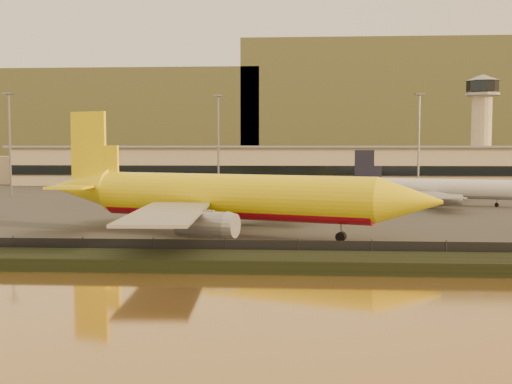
% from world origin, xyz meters
% --- Properties ---
extents(ground, '(900.00, 900.00, 0.00)m').
position_xyz_m(ground, '(0.00, 0.00, 0.00)').
color(ground, black).
rests_on(ground, ground).
extents(embankment, '(320.00, 7.00, 1.40)m').
position_xyz_m(embankment, '(0.00, -17.00, 0.70)').
color(embankment, black).
rests_on(embankment, ground).
extents(tarmac, '(320.00, 220.00, 0.20)m').
position_xyz_m(tarmac, '(0.00, 95.00, 0.10)').
color(tarmac, '#2D2D2D').
rests_on(tarmac, ground).
extents(perimeter_fence, '(300.00, 0.05, 2.20)m').
position_xyz_m(perimeter_fence, '(0.00, -13.00, 1.30)').
color(perimeter_fence, black).
rests_on(perimeter_fence, tarmac).
extents(terminal_building, '(202.00, 25.00, 12.60)m').
position_xyz_m(terminal_building, '(-14.52, 125.55, 6.25)').
color(terminal_building, tan).
rests_on(terminal_building, tarmac).
extents(control_tower, '(11.20, 11.20, 35.50)m').
position_xyz_m(control_tower, '(70.00, 131.00, 21.66)').
color(control_tower, tan).
rests_on(control_tower, tarmac).
extents(apron_light_masts, '(152.20, 12.20, 25.40)m').
position_xyz_m(apron_light_masts, '(15.00, 75.00, 15.70)').
color(apron_light_masts, slate).
rests_on(apron_light_masts, tarmac).
extents(distant_hills, '(470.00, 160.00, 70.00)m').
position_xyz_m(distant_hills, '(-20.74, 340.00, 31.39)').
color(distant_hills, brown).
rests_on(distant_hills, ground).
extents(dhl_cargo_jet, '(57.87, 55.02, 17.78)m').
position_xyz_m(dhl_cargo_jet, '(-0.10, 6.70, 5.51)').
color(dhl_cargo_jet, yellow).
rests_on(dhl_cargo_jet, tarmac).
extents(white_narrowbody_jet, '(39.87, 38.11, 11.61)m').
position_xyz_m(white_narrowbody_jet, '(40.03, 54.27, 3.66)').
color(white_narrowbody_jet, silver).
rests_on(white_narrowbody_jet, tarmac).
extents(gse_vehicle_yellow, '(4.69, 3.12, 1.94)m').
position_xyz_m(gse_vehicle_yellow, '(22.16, 32.76, 1.17)').
color(gse_vehicle_yellow, yellow).
rests_on(gse_vehicle_yellow, tarmac).
extents(gse_vehicle_white, '(4.19, 2.73, 1.74)m').
position_xyz_m(gse_vehicle_white, '(-15.38, 39.71, 1.07)').
color(gse_vehicle_white, silver).
rests_on(gse_vehicle_white, tarmac).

